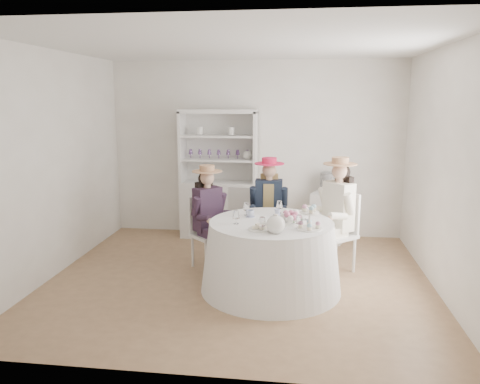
# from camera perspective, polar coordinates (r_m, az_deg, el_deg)

# --- Properties ---
(ground) EXTENTS (4.50, 4.50, 0.00)m
(ground) POSITION_cam_1_polar(r_m,az_deg,el_deg) (5.69, -0.13, -10.63)
(ground) COLOR olive
(ground) RESTS_ON ground
(ceiling) EXTENTS (4.50, 4.50, 0.00)m
(ceiling) POSITION_cam_1_polar(r_m,az_deg,el_deg) (5.30, -0.15, 17.54)
(ceiling) COLOR white
(ceiling) RESTS_ON wall_back
(wall_back) EXTENTS (4.50, 0.00, 4.50)m
(wall_back) POSITION_cam_1_polar(r_m,az_deg,el_deg) (7.30, 1.93, 5.24)
(wall_back) COLOR silver
(wall_back) RESTS_ON ground
(wall_front) EXTENTS (4.50, 0.00, 4.50)m
(wall_front) POSITION_cam_1_polar(r_m,az_deg,el_deg) (3.39, -4.57, -1.98)
(wall_front) COLOR silver
(wall_front) RESTS_ON ground
(wall_left) EXTENTS (0.00, 4.50, 4.50)m
(wall_left) POSITION_cam_1_polar(r_m,az_deg,el_deg) (6.05, -21.82, 3.14)
(wall_left) COLOR silver
(wall_left) RESTS_ON ground
(wall_right) EXTENTS (0.00, 4.50, 4.50)m
(wall_right) POSITION_cam_1_polar(r_m,az_deg,el_deg) (5.51, 23.77, 2.26)
(wall_right) COLOR silver
(wall_right) RESTS_ON ground
(tea_table) EXTENTS (1.58, 1.58, 0.79)m
(tea_table) POSITION_cam_1_polar(r_m,az_deg,el_deg) (5.30, 3.78, -7.78)
(tea_table) COLOR white
(tea_table) RESTS_ON ground
(hutch) EXTENTS (1.27, 0.72, 1.97)m
(hutch) POSITION_cam_1_polar(r_m,az_deg,el_deg) (7.24, -2.53, -0.03)
(hutch) COLOR silver
(hutch) RESTS_ON ground
(side_table) EXTENTS (0.61, 0.61, 0.74)m
(side_table) POSITION_cam_1_polar(r_m,az_deg,el_deg) (7.21, 10.81, -2.97)
(side_table) COLOR silver
(side_table) RESTS_ON ground
(hatbox) EXTENTS (0.32, 0.32, 0.30)m
(hatbox) POSITION_cam_1_polar(r_m,az_deg,el_deg) (7.10, 10.96, 1.11)
(hatbox) COLOR black
(hatbox) RESTS_ON side_table
(guest_left) EXTENTS (0.56, 0.56, 1.32)m
(guest_left) POSITION_cam_1_polar(r_m,az_deg,el_deg) (5.87, -3.84, -2.32)
(guest_left) COLOR silver
(guest_left) RESTS_ON ground
(guest_mid) EXTENTS (0.49, 0.52, 1.37)m
(guest_mid) POSITION_cam_1_polar(r_m,az_deg,el_deg) (6.18, 3.52, -1.31)
(guest_mid) COLOR silver
(guest_mid) RESTS_ON ground
(guest_right) EXTENTS (0.61, 0.60, 1.43)m
(guest_right) POSITION_cam_1_polar(r_m,az_deg,el_deg) (5.84, 11.72, -1.94)
(guest_right) COLOR silver
(guest_right) RESTS_ON ground
(spare_chair) EXTENTS (0.44, 0.44, 0.89)m
(spare_chair) POSITION_cam_1_polar(r_m,az_deg,el_deg) (6.78, 0.26, -2.70)
(spare_chair) COLOR silver
(spare_chair) RESTS_ON ground
(teacup_a) EXTENTS (0.11, 0.11, 0.07)m
(teacup_a) POSITION_cam_1_polar(r_m,az_deg,el_deg) (5.36, 1.25, -2.69)
(teacup_a) COLOR white
(teacup_a) RESTS_ON tea_table
(teacup_b) EXTENTS (0.09, 0.09, 0.07)m
(teacup_b) POSITION_cam_1_polar(r_m,az_deg,el_deg) (5.45, 4.58, -2.53)
(teacup_b) COLOR white
(teacup_b) RESTS_ON tea_table
(teacup_c) EXTENTS (0.11, 0.11, 0.07)m
(teacup_c) POSITION_cam_1_polar(r_m,az_deg,el_deg) (5.32, 6.40, -2.88)
(teacup_c) COLOR white
(teacup_c) RESTS_ON tea_table
(flower_bowl) EXTENTS (0.24, 0.24, 0.05)m
(flower_bowl) POSITION_cam_1_polar(r_m,az_deg,el_deg) (5.16, 6.16, -3.45)
(flower_bowl) COLOR white
(flower_bowl) RESTS_ON tea_table
(flower_arrangement) EXTENTS (0.18, 0.18, 0.07)m
(flower_arrangement) POSITION_cam_1_polar(r_m,az_deg,el_deg) (5.11, 6.10, -2.89)
(flower_arrangement) COLOR #CD668A
(flower_arrangement) RESTS_ON tea_table
(table_teapot) EXTENTS (0.27, 0.19, 0.20)m
(table_teapot) POSITION_cam_1_polar(r_m,az_deg,el_deg) (4.75, 4.43, -3.97)
(table_teapot) COLOR white
(table_teapot) RESTS_ON tea_table
(sandwich_plate) EXTENTS (0.25, 0.25, 0.05)m
(sandwich_plate) POSITION_cam_1_polar(r_m,az_deg,el_deg) (4.87, 2.42, -4.44)
(sandwich_plate) COLOR white
(sandwich_plate) RESTS_ON tea_table
(cupcake_stand) EXTENTS (0.27, 0.27, 0.25)m
(cupcake_stand) POSITION_cam_1_polar(r_m,az_deg,el_deg) (4.91, 8.46, -3.47)
(cupcake_stand) COLOR white
(cupcake_stand) RESTS_ON tea_table
(stemware_set) EXTENTS (0.83, 0.87, 0.15)m
(stemware_set) POSITION_cam_1_polar(r_m,az_deg,el_deg) (5.17, 3.85, -2.82)
(stemware_set) COLOR white
(stemware_set) RESTS_ON tea_table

